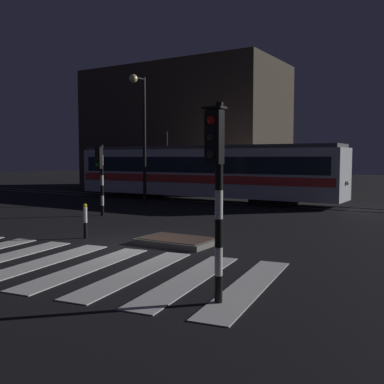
{
  "coord_description": "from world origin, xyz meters",
  "views": [
    {
      "loc": [
        8.19,
        -10.23,
        2.57
      ],
      "look_at": [
        0.17,
        2.84,
        1.4
      ],
      "focal_mm": 42.63,
      "sensor_mm": 36.0,
      "label": 1
    }
  ],
  "objects_px": {
    "bollard_island_edge": "(85,221)",
    "tram": "(202,171)",
    "traffic_light_corner_far_left": "(100,169)",
    "traffic_light_corner_near_right": "(217,172)",
    "street_lamp_trackside_left": "(141,123)"
  },
  "relations": [
    {
      "from": "traffic_light_corner_far_left",
      "to": "tram",
      "type": "relative_size",
      "value": 0.19
    },
    {
      "from": "traffic_light_corner_near_right",
      "to": "street_lamp_trackside_left",
      "type": "height_order",
      "value": "street_lamp_trackside_left"
    },
    {
      "from": "traffic_light_corner_near_right",
      "to": "tram",
      "type": "xyz_separation_m",
      "value": [
        -9.86,
        16.38,
        -0.56
      ]
    },
    {
      "from": "street_lamp_trackside_left",
      "to": "traffic_light_corner_near_right",
      "type": "bearing_deg",
      "value": -47.93
    },
    {
      "from": "bollard_island_edge",
      "to": "tram",
      "type": "bearing_deg",
      "value": 104.01
    },
    {
      "from": "traffic_light_corner_near_right",
      "to": "traffic_light_corner_far_left",
      "type": "distance_m",
      "value": 12.88
    },
    {
      "from": "tram",
      "to": "bollard_island_edge",
      "type": "relative_size",
      "value": 15.09
    },
    {
      "from": "traffic_light_corner_far_left",
      "to": "tram",
      "type": "distance_m",
      "value": 8.39
    },
    {
      "from": "traffic_light_corner_near_right",
      "to": "traffic_light_corner_far_left",
      "type": "xyz_separation_m",
      "value": [
        -10.09,
        8.0,
        -0.25
      ]
    },
    {
      "from": "traffic_light_corner_far_left",
      "to": "street_lamp_trackside_left",
      "type": "height_order",
      "value": "street_lamp_trackside_left"
    },
    {
      "from": "traffic_light_corner_far_left",
      "to": "street_lamp_trackside_left",
      "type": "xyz_separation_m",
      "value": [
        -1.4,
        4.73,
        2.33
      ]
    },
    {
      "from": "traffic_light_corner_far_left",
      "to": "tram",
      "type": "bearing_deg",
      "value": 88.42
    },
    {
      "from": "traffic_light_corner_near_right",
      "to": "street_lamp_trackside_left",
      "type": "bearing_deg",
      "value": 132.07
    },
    {
      "from": "street_lamp_trackside_left",
      "to": "bollard_island_edge",
      "type": "relative_size",
      "value": 6.2
    },
    {
      "from": "traffic_light_corner_near_right",
      "to": "traffic_light_corner_far_left",
      "type": "height_order",
      "value": "traffic_light_corner_near_right"
    }
  ]
}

